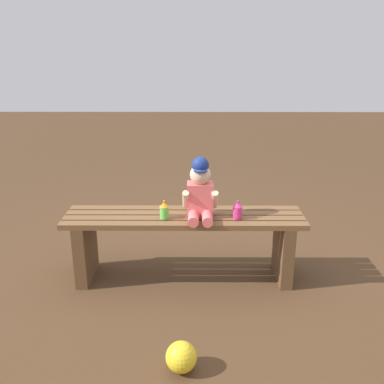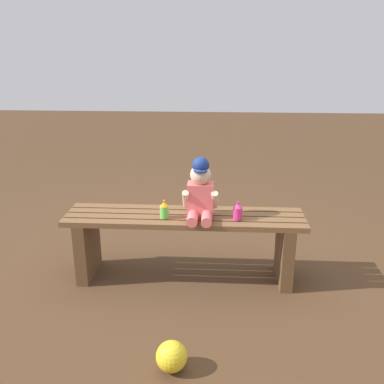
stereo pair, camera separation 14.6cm
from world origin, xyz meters
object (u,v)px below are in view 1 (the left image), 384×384
object	(u,v)px
child_figure	(200,192)
sippy_cup_right	(238,210)
park_bench	(184,236)
sippy_cup_left	(164,210)
toy_ball	(181,357)

from	to	relation	value
child_figure	sippy_cup_right	world-z (taller)	child_figure
park_bench	sippy_cup_left	world-z (taller)	sippy_cup_left
sippy_cup_right	child_figure	bearing A→B (deg)	173.84
park_bench	sippy_cup_left	distance (m)	0.25
park_bench	toy_ball	distance (m)	0.95
sippy_cup_left	toy_ball	xyz separation A→B (m)	(0.13, -0.86, -0.45)
child_figure	sippy_cup_left	distance (m)	0.26
sippy_cup_right	toy_ball	xyz separation A→B (m)	(-0.35, -0.86, -0.45)
sippy_cup_right	park_bench	bearing A→B (deg)	170.11
sippy_cup_right	sippy_cup_left	bearing A→B (deg)	180.00
park_bench	sippy_cup_right	bearing A→B (deg)	-9.89
park_bench	toy_ball	xyz separation A→B (m)	(0.01, -0.93, -0.24)
toy_ball	child_figure	bearing A→B (deg)	83.45
park_bench	child_figure	distance (m)	0.35
child_figure	toy_ball	world-z (taller)	child_figure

